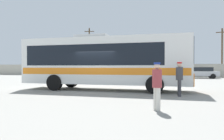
{
  "coord_description": "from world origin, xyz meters",
  "views": [
    {
      "loc": [
        5.2,
        -13.58,
        1.55
      ],
      "look_at": [
        -0.39,
        4.16,
        1.28
      ],
      "focal_mm": 36.35,
      "sensor_mm": 36.0,
      "label": 1
    }
  ],
  "objects_px": {
    "parked_car_second_black": "(106,72)",
    "passenger_waiting_on_apron": "(157,83)",
    "utility_pole_far": "(222,51)",
    "roadside_tree_midleft": "(118,48)",
    "coach_bus_white_orange": "(103,61)",
    "parked_car_rightmost_silver": "(201,72)",
    "parked_car_leftmost_grey": "(73,72)",
    "parked_car_third_grey": "(154,72)",
    "roadside_tree_left": "(80,51)",
    "attendant_by_bus_door": "(179,77)",
    "utility_pole_near": "(89,51)"
  },
  "relations": [
    {
      "from": "parked_car_leftmost_grey",
      "to": "utility_pole_far",
      "type": "xyz_separation_m",
      "value": [
        22.8,
        6.19,
        3.21
      ]
    },
    {
      "from": "coach_bus_white_orange",
      "to": "parked_car_third_grey",
      "type": "relative_size",
      "value": 2.57
    },
    {
      "from": "parked_car_second_black",
      "to": "passenger_waiting_on_apron",
      "type": "bearing_deg",
      "value": -67.08
    },
    {
      "from": "attendant_by_bus_door",
      "to": "parked_car_second_black",
      "type": "distance_m",
      "value": 22.79
    },
    {
      "from": "parked_car_second_black",
      "to": "parked_car_third_grey",
      "type": "distance_m",
      "value": 7.17
    },
    {
      "from": "roadside_tree_left",
      "to": "utility_pole_near",
      "type": "bearing_deg",
      "value": -23.09
    },
    {
      "from": "roadside_tree_left",
      "to": "utility_pole_far",
      "type": "bearing_deg",
      "value": -3.25
    },
    {
      "from": "roadside_tree_midleft",
      "to": "attendant_by_bus_door",
      "type": "bearing_deg",
      "value": -67.84
    },
    {
      "from": "parked_car_leftmost_grey",
      "to": "passenger_waiting_on_apron",
      "type": "bearing_deg",
      "value": -56.91
    },
    {
      "from": "parked_car_rightmost_silver",
      "to": "parked_car_second_black",
      "type": "bearing_deg",
      "value": -178.46
    },
    {
      "from": "attendant_by_bus_door",
      "to": "roadside_tree_left",
      "type": "relative_size",
      "value": 0.25
    },
    {
      "from": "coach_bus_white_orange",
      "to": "passenger_waiting_on_apron",
      "type": "bearing_deg",
      "value": -55.35
    },
    {
      "from": "parked_car_second_black",
      "to": "parked_car_third_grey",
      "type": "xyz_separation_m",
      "value": [
        7.15,
        0.57,
        0.02
      ]
    },
    {
      "from": "parked_car_second_black",
      "to": "roadside_tree_midleft",
      "type": "bearing_deg",
      "value": 91.95
    },
    {
      "from": "attendant_by_bus_door",
      "to": "parked_car_third_grey",
      "type": "relative_size",
      "value": 0.41
    },
    {
      "from": "utility_pole_far",
      "to": "roadside_tree_midleft",
      "type": "height_order",
      "value": "utility_pole_far"
    },
    {
      "from": "attendant_by_bus_door",
      "to": "utility_pole_near",
      "type": "height_order",
      "value": "utility_pole_near"
    },
    {
      "from": "parked_car_rightmost_silver",
      "to": "roadside_tree_left",
      "type": "height_order",
      "value": "roadside_tree_left"
    },
    {
      "from": "parked_car_leftmost_grey",
      "to": "parked_car_third_grey",
      "type": "bearing_deg",
      "value": -0.01
    },
    {
      "from": "parked_car_leftmost_grey",
      "to": "parked_car_second_black",
      "type": "relative_size",
      "value": 1.04
    },
    {
      "from": "attendant_by_bus_door",
      "to": "parked_car_second_black",
      "type": "xyz_separation_m",
      "value": [
        -10.92,
        20.0,
        -0.26
      ]
    },
    {
      "from": "parked_car_third_grey",
      "to": "roadside_tree_midleft",
      "type": "height_order",
      "value": "roadside_tree_midleft"
    },
    {
      "from": "utility_pole_far",
      "to": "attendant_by_bus_door",
      "type": "bearing_deg",
      "value": -102.59
    },
    {
      "from": "passenger_waiting_on_apron",
      "to": "utility_pole_far",
      "type": "relative_size",
      "value": 0.23
    },
    {
      "from": "attendant_by_bus_door",
      "to": "roadside_tree_midleft",
      "type": "height_order",
      "value": "roadside_tree_midleft"
    },
    {
      "from": "attendant_by_bus_door",
      "to": "passenger_waiting_on_apron",
      "type": "relative_size",
      "value": 1.05
    },
    {
      "from": "parked_car_leftmost_grey",
      "to": "roadside_tree_midleft",
      "type": "relative_size",
      "value": 0.6
    },
    {
      "from": "utility_pole_near",
      "to": "roadside_tree_left",
      "type": "height_order",
      "value": "utility_pole_near"
    },
    {
      "from": "utility_pole_far",
      "to": "roadside_tree_midleft",
      "type": "relative_size",
      "value": 1.05
    },
    {
      "from": "coach_bus_white_orange",
      "to": "parked_car_rightmost_silver",
      "type": "bearing_deg",
      "value": 67.92
    },
    {
      "from": "parked_car_third_grey",
      "to": "utility_pole_far",
      "type": "height_order",
      "value": "utility_pole_far"
    },
    {
      "from": "parked_car_third_grey",
      "to": "roadside_tree_left",
      "type": "distance_m",
      "value": 17.53
    },
    {
      "from": "parked_car_leftmost_grey",
      "to": "roadside_tree_left",
      "type": "height_order",
      "value": "roadside_tree_left"
    },
    {
      "from": "passenger_waiting_on_apron",
      "to": "roadside_tree_left",
      "type": "relative_size",
      "value": 0.24
    },
    {
      "from": "utility_pole_near",
      "to": "roadside_tree_midleft",
      "type": "bearing_deg",
      "value": 2.64
    },
    {
      "from": "parked_car_rightmost_silver",
      "to": "roadside_tree_midleft",
      "type": "distance_m",
      "value": 15.96
    },
    {
      "from": "coach_bus_white_orange",
      "to": "parked_car_rightmost_silver",
      "type": "xyz_separation_m",
      "value": [
        7.46,
        18.4,
        -1.17
      ]
    },
    {
      "from": "attendant_by_bus_door",
      "to": "parked_car_rightmost_silver",
      "type": "xyz_separation_m",
      "value": [
        2.52,
        20.36,
        -0.23
      ]
    },
    {
      "from": "passenger_waiting_on_apron",
      "to": "roadside_tree_left",
      "type": "xyz_separation_m",
      "value": [
        -18.4,
        32.37,
        3.61
      ]
    },
    {
      "from": "utility_pole_near",
      "to": "roadside_tree_left",
      "type": "distance_m",
      "value": 2.57
    },
    {
      "from": "parked_car_leftmost_grey",
      "to": "parked_car_third_grey",
      "type": "distance_m",
      "value": 13.06
    },
    {
      "from": "passenger_waiting_on_apron",
      "to": "roadside_tree_left",
      "type": "bearing_deg",
      "value": 119.62
    },
    {
      "from": "coach_bus_white_orange",
      "to": "utility_pole_near",
      "type": "xyz_separation_m",
      "value": [
        -11.79,
        25.21,
        2.63
      ]
    },
    {
      "from": "coach_bus_white_orange",
      "to": "utility_pole_far",
      "type": "distance_m",
      "value": 27.17
    },
    {
      "from": "parked_car_leftmost_grey",
      "to": "parked_car_third_grey",
      "type": "relative_size",
      "value": 1.01
    },
    {
      "from": "passenger_waiting_on_apron",
      "to": "parked_car_leftmost_grey",
      "type": "height_order",
      "value": "passenger_waiting_on_apron"
    },
    {
      "from": "coach_bus_white_orange",
      "to": "utility_pole_far",
      "type": "xyz_separation_m",
      "value": [
        10.91,
        24.8,
        2.0
      ]
    },
    {
      "from": "utility_pole_far",
      "to": "roadside_tree_left",
      "type": "xyz_separation_m",
      "value": [
        -25.07,
        1.42,
        0.62
      ]
    },
    {
      "from": "utility_pole_near",
      "to": "utility_pole_far",
      "type": "bearing_deg",
      "value": -1.04
    },
    {
      "from": "parked_car_rightmost_silver",
      "to": "parked_car_third_grey",
      "type": "bearing_deg",
      "value": 178.08
    }
  ]
}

